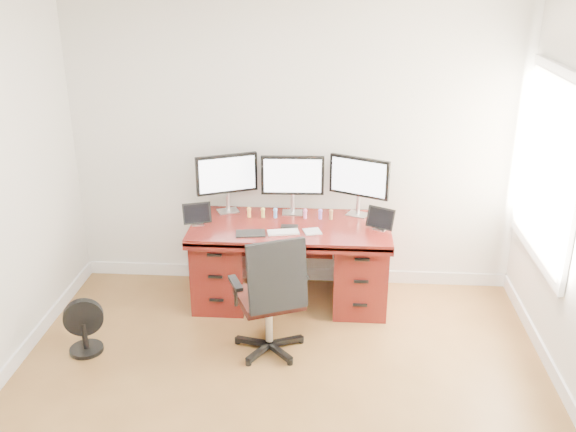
# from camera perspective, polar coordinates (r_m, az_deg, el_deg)

# --- Properties ---
(back_wall) EXTENTS (4.00, 0.10, 2.70)m
(back_wall) POSITION_cam_1_polar(r_m,az_deg,el_deg) (5.71, 0.53, 6.54)
(back_wall) COLOR silver
(back_wall) RESTS_ON ground
(desk) EXTENTS (1.70, 0.80, 0.75)m
(desk) POSITION_cam_1_polar(r_m,az_deg,el_deg) (5.65, 0.24, -3.92)
(desk) COLOR #541410
(desk) RESTS_ON ground
(office_chair) EXTENTS (0.70, 0.70, 1.01)m
(office_chair) POSITION_cam_1_polar(r_m,az_deg,el_deg) (4.95, -1.54, -8.82)
(office_chair) COLOR black
(office_chair) RESTS_ON ground
(floor_fan) EXTENTS (0.31, 0.26, 0.44)m
(floor_fan) POSITION_cam_1_polar(r_m,az_deg,el_deg) (5.27, -17.71, -9.41)
(floor_fan) COLOR black
(floor_fan) RESTS_ON ground
(monitor_left) EXTENTS (0.52, 0.25, 0.53)m
(monitor_left) POSITION_cam_1_polar(r_m,az_deg,el_deg) (5.67, -5.45, 3.56)
(monitor_left) COLOR silver
(monitor_left) RESTS_ON desk
(monitor_center) EXTENTS (0.55, 0.15, 0.53)m
(monitor_center) POSITION_cam_1_polar(r_m,az_deg,el_deg) (5.61, 0.41, 3.44)
(monitor_center) COLOR silver
(monitor_center) RESTS_ON desk
(monitor_right) EXTENTS (0.51, 0.27, 0.53)m
(monitor_right) POSITION_cam_1_polar(r_m,az_deg,el_deg) (5.61, 6.34, 3.29)
(monitor_right) COLOR silver
(monitor_right) RESTS_ON desk
(tablet_left) EXTENTS (0.25, 0.14, 0.19)m
(tablet_left) POSITION_cam_1_polar(r_m,az_deg,el_deg) (5.50, -8.11, 0.07)
(tablet_left) COLOR silver
(tablet_left) RESTS_ON desk
(tablet_right) EXTENTS (0.24, 0.17, 0.19)m
(tablet_right) POSITION_cam_1_polar(r_m,az_deg,el_deg) (5.40, 8.22, -0.35)
(tablet_right) COLOR silver
(tablet_right) RESTS_ON desk
(keyboard) EXTENTS (0.27, 0.16, 0.01)m
(keyboard) POSITION_cam_1_polar(r_m,az_deg,el_deg) (5.31, -0.43, -1.44)
(keyboard) COLOR white
(keyboard) RESTS_ON desk
(trackpad) EXTENTS (0.17, 0.17, 0.01)m
(trackpad) POSITION_cam_1_polar(r_m,az_deg,el_deg) (5.33, 2.17, -1.39)
(trackpad) COLOR silver
(trackpad) RESTS_ON desk
(drawing_tablet) EXTENTS (0.26, 0.19, 0.01)m
(drawing_tablet) POSITION_cam_1_polar(r_m,az_deg,el_deg) (5.30, -3.35, -1.55)
(drawing_tablet) COLOR black
(drawing_tablet) RESTS_ON desk
(phone) EXTENTS (0.14, 0.07, 0.01)m
(phone) POSITION_cam_1_polar(r_m,az_deg,el_deg) (5.43, 0.14, -0.93)
(phone) COLOR black
(phone) RESTS_ON desk
(figurine_orange) EXTENTS (0.04, 0.04, 0.09)m
(figurine_orange) POSITION_cam_1_polar(r_m,az_deg,el_deg) (5.63, -3.48, 0.40)
(figurine_orange) COLOR #F5AF47
(figurine_orange) RESTS_ON desk
(figurine_yellow) EXTENTS (0.04, 0.04, 0.09)m
(figurine_yellow) POSITION_cam_1_polar(r_m,az_deg,el_deg) (5.62, -2.24, 0.36)
(figurine_yellow) COLOR #D3C454
(figurine_yellow) RESTS_ON desk
(figurine_blue) EXTENTS (0.04, 0.04, 0.09)m
(figurine_blue) POSITION_cam_1_polar(r_m,az_deg,el_deg) (5.61, -1.13, 0.34)
(figurine_blue) COLOR #588EDD
(figurine_blue) RESTS_ON desk
(figurine_pink) EXTENTS (0.04, 0.04, 0.09)m
(figurine_pink) POSITION_cam_1_polar(r_m,az_deg,el_deg) (5.59, 1.53, 0.27)
(figurine_pink) COLOR pink
(figurine_pink) RESTS_ON desk
(figurine_purple) EXTENTS (0.04, 0.04, 0.09)m
(figurine_purple) POSITION_cam_1_polar(r_m,az_deg,el_deg) (5.59, 2.89, 0.23)
(figurine_purple) COLOR #9166D5
(figurine_purple) RESTS_ON desk
(figurine_brown) EXTENTS (0.04, 0.04, 0.09)m
(figurine_brown) POSITION_cam_1_polar(r_m,az_deg,el_deg) (5.59, 3.84, 0.21)
(figurine_brown) COLOR brown
(figurine_brown) RESTS_ON desk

